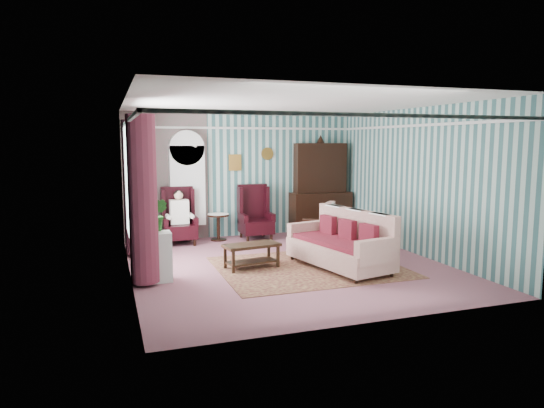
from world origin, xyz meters
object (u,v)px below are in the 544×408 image
object	(u,v)px
floral_armchair	(314,226)
wingback_right	(256,212)
coffee_table	(252,256)
dresser_hutch	(321,185)
round_side_table	(218,227)
nest_table	(380,233)
plant_stand	(154,257)
sofa	(339,239)
wingback_left	(179,216)
seated_woman	(179,218)
bookcase	(187,191)

from	to	relation	value
floral_armchair	wingback_right	bearing A→B (deg)	64.93
floral_armchair	coffee_table	bearing A→B (deg)	157.65
dresser_hutch	round_side_table	world-z (taller)	dresser_hutch
nest_table	plant_stand	size ratio (longest dim) A/B	0.68
dresser_hutch	sofa	xyz separation A→B (m)	(-1.11, -3.22, -0.65)
wingback_left	plant_stand	size ratio (longest dim) A/B	1.56
wingback_left	sofa	bearing A→B (deg)	-51.03
seated_woman	plant_stand	size ratio (longest dim) A/B	1.47
wingback_right	sofa	xyz separation A→B (m)	(0.64, -2.95, -0.09)
wingback_left	round_side_table	size ratio (longest dim) A/B	2.08
sofa	plant_stand	bearing A→B (deg)	74.33
round_side_table	bookcase	bearing A→B (deg)	159.73
nest_table	coffee_table	xyz separation A→B (m)	(-3.15, -0.92, -0.05)
bookcase	wingback_left	bearing A→B (deg)	-122.66
bookcase	floral_armchair	bearing A→B (deg)	-39.28
seated_woman	round_side_table	world-z (taller)	seated_woman
round_side_table	coffee_table	world-z (taller)	round_side_table
wingback_right	sofa	bearing A→B (deg)	-77.81
wingback_right	coffee_table	world-z (taller)	wingback_right
nest_table	plant_stand	bearing A→B (deg)	-166.16
coffee_table	nest_table	bearing A→B (deg)	16.22
bookcase	round_side_table	xyz separation A→B (m)	(0.65, -0.24, -0.82)
bookcase	wingback_right	bearing A→B (deg)	-14.57
wingback_left	floral_armchair	world-z (taller)	wingback_left
wingback_left	coffee_table	distance (m)	2.66
dresser_hutch	round_side_table	size ratio (longest dim) A/B	3.93
wingback_right	nest_table	distance (m)	2.81
seated_woman	wingback_left	bearing A→B (deg)	0.00
bookcase	dresser_hutch	world-z (taller)	dresser_hutch
wingback_right	bookcase	bearing A→B (deg)	165.43
bookcase	plant_stand	size ratio (longest dim) A/B	2.80
floral_armchair	nest_table	bearing A→B (deg)	-55.52
wingback_left	coffee_table	bearing A→B (deg)	-69.64
round_side_table	sofa	bearing A→B (deg)	-64.38
wingback_left	round_side_table	distance (m)	0.97
nest_table	sofa	xyz separation A→B (m)	(-1.68, -1.40, 0.26)
round_side_table	wingback_right	bearing A→B (deg)	-10.01
floral_armchair	wingback_left	bearing A→B (deg)	96.43
bookcase	plant_stand	xyz separation A→B (m)	(-1.05, -3.14, -0.72)
coffee_table	dresser_hutch	bearing A→B (deg)	46.65
sofa	coffee_table	bearing A→B (deg)	59.75
wingback_right	dresser_hutch	bearing A→B (deg)	8.77
coffee_table	wingback_right	bearing A→B (deg)	71.31
sofa	dresser_hutch	bearing A→B (deg)	-31.10
wingback_right	plant_stand	distance (m)	3.76
coffee_table	sofa	bearing A→B (deg)	-18.21
wingback_left	seated_woman	world-z (taller)	wingback_left
wingback_left	sofa	world-z (taller)	wingback_left
seated_woman	wingback_right	bearing A→B (deg)	0.00
wingback_left	nest_table	bearing A→B (deg)	-20.85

